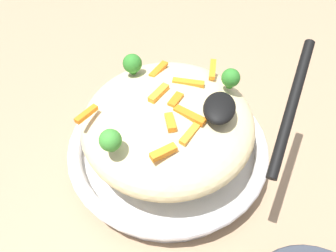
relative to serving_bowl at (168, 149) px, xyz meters
The scene contains 18 objects.
ground_plane 0.02m from the serving_bowl, ahead, with size 2.40×2.40×0.00m, color #9E7F60.
serving_bowl is the anchor object (origin of this frame).
pasta_mound 0.06m from the serving_bowl, ahead, with size 0.24×0.24×0.09m, color beige.
carrot_piece_0 0.14m from the serving_bowl, 115.08° to the left, with size 0.03×0.01×0.01m, color orange.
carrot_piece_1 0.11m from the serving_bowl, 162.74° to the right, with size 0.03×0.01×0.01m, color orange.
carrot_piece_2 0.11m from the serving_bowl, 67.52° to the left, with size 0.03×0.01×0.01m, color orange.
carrot_piece_3 0.11m from the serving_bowl, 97.06° to the right, with size 0.03×0.01×0.01m, color orange.
carrot_piece_4 0.14m from the serving_bowl, 30.30° to the right, with size 0.04×0.01×0.01m, color orange.
carrot_piece_5 0.12m from the serving_bowl, 140.76° to the right, with size 0.04×0.01×0.01m, color orange.
carrot_piece_6 0.12m from the serving_bowl, 24.75° to the left, with size 0.04×0.01×0.01m, color orange.
carrot_piece_7 0.13m from the serving_bowl, behind, with size 0.03×0.01×0.01m, color orange.
carrot_piece_8 0.11m from the serving_bowl, 122.92° to the right, with size 0.04×0.01×0.01m, color orange.
carrot_piece_9 0.11m from the serving_bowl, 25.38° to the right, with size 0.04×0.01×0.01m, color orange.
broccoli_floret_0 0.14m from the serving_bowl, 55.28° to the right, with size 0.03×0.03×0.03m.
broccoli_floret_1 0.12m from the serving_bowl, 80.76° to the right, with size 0.02×0.02×0.02m.
broccoli_floret_2 0.15m from the serving_bowl, 152.21° to the left, with size 0.03×0.03×0.03m.
broccoli_floret_3 0.14m from the serving_bowl, 51.41° to the left, with size 0.03×0.03×0.03m.
serving_spoon 0.16m from the serving_bowl, 96.86° to the right, with size 0.16×0.12×0.08m.
Camera 1 is at (-0.32, -0.07, 0.44)m, focal length 37.72 mm.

